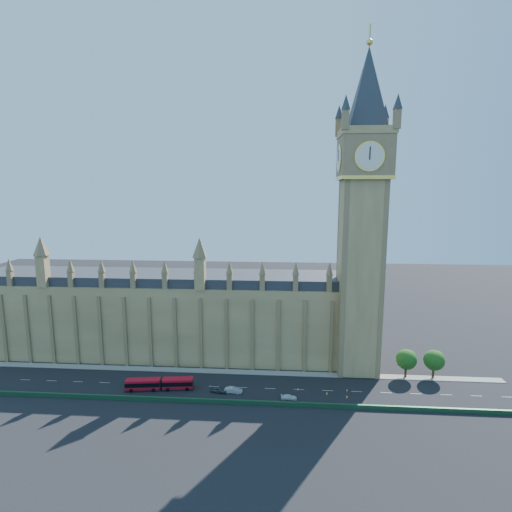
# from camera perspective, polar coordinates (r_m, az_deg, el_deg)

# --- Properties ---
(ground) EXTENTS (400.00, 400.00, 0.00)m
(ground) POSITION_cam_1_polar(r_m,az_deg,el_deg) (119.12, -4.05, -18.16)
(ground) COLOR black
(ground) RESTS_ON ground
(palace_westminster) EXTENTS (120.00, 20.00, 28.00)m
(palace_westminster) POSITION_cam_1_polar(r_m,az_deg,el_deg) (139.07, -13.15, -8.09)
(palace_westminster) COLOR olive
(palace_westminster) RESTS_ON ground
(elizabeth_tower) EXTENTS (20.59, 20.59, 105.00)m
(elizabeth_tower) POSITION_cam_1_polar(r_m,az_deg,el_deg) (120.57, 15.04, 8.84)
(elizabeth_tower) COLOR olive
(elizabeth_tower) RESTS_ON ground
(bridge_parapet) EXTENTS (160.00, 0.60, 1.20)m
(bridge_parapet) POSITION_cam_1_polar(r_m,az_deg,el_deg) (111.01, -4.75, -20.02)
(bridge_parapet) COLOR #1E4C2D
(bridge_parapet) RESTS_ON ground
(kerb_north) EXTENTS (160.00, 3.00, 0.16)m
(kerb_north) POSITION_cam_1_polar(r_m,az_deg,el_deg) (127.50, -3.42, -16.17)
(kerb_north) COLOR gray
(kerb_north) RESTS_ON ground
(tree_east_near) EXTENTS (6.00, 6.00, 8.50)m
(tree_east_near) POSITION_cam_1_polar(r_m,az_deg,el_deg) (130.02, 20.77, -13.58)
(tree_east_near) COLOR #382619
(tree_east_near) RESTS_ON ground
(tree_east_far) EXTENTS (6.00, 6.00, 8.50)m
(tree_east_far) POSITION_cam_1_polar(r_m,az_deg,el_deg) (132.50, 24.18, -13.37)
(tree_east_far) COLOR #382619
(tree_east_far) RESTS_ON ground
(red_bus) EXTENTS (18.73, 5.02, 3.15)m
(red_bus) POSITION_cam_1_polar(r_m,az_deg,el_deg) (119.91, -13.62, -17.33)
(red_bus) COLOR red
(red_bus) RESTS_ON ground
(car_grey) EXTENTS (4.65, 2.37, 1.52)m
(car_grey) POSITION_cam_1_polar(r_m,az_deg,el_deg) (116.25, -5.32, -18.50)
(car_grey) COLOR #3E4246
(car_grey) RESTS_ON ground
(car_silver) EXTENTS (4.97, 2.21, 1.58)m
(car_silver) POSITION_cam_1_polar(r_m,az_deg,el_deg) (115.72, -3.25, -18.59)
(car_silver) COLOR #A4A8AC
(car_silver) RESTS_ON ground
(car_white) EXTENTS (4.33, 1.94, 1.23)m
(car_white) POSITION_cam_1_polar(r_m,az_deg,el_deg) (112.91, 4.71, -19.47)
(car_white) COLOR white
(car_white) RESTS_ON ground
(cone_a) EXTENTS (0.54, 0.54, 0.65)m
(cone_a) POSITION_cam_1_polar(r_m,az_deg,el_deg) (117.55, 5.98, -18.42)
(cone_a) COLOR black
(cone_a) RESTS_ON ground
(cone_b) EXTENTS (0.45, 0.45, 0.70)m
(cone_b) POSITION_cam_1_polar(r_m,az_deg,el_deg) (116.49, 10.08, -18.77)
(cone_b) COLOR black
(cone_b) RESTS_ON ground
(cone_c) EXTENTS (0.62, 0.62, 0.76)m
(cone_c) POSITION_cam_1_polar(r_m,az_deg,el_deg) (115.74, 12.87, -19.05)
(cone_c) COLOR black
(cone_c) RESTS_ON ground
(cone_d) EXTENTS (0.52, 0.52, 0.71)m
(cone_d) POSITION_cam_1_polar(r_m,az_deg,el_deg) (119.01, 12.87, -18.23)
(cone_d) COLOR black
(cone_d) RESTS_ON ground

